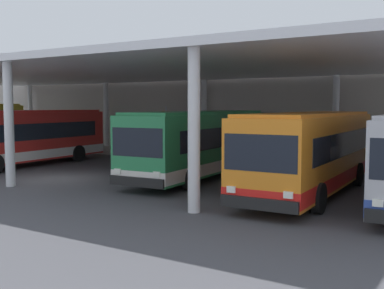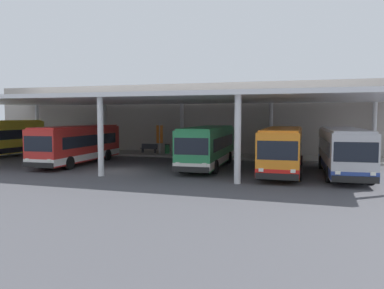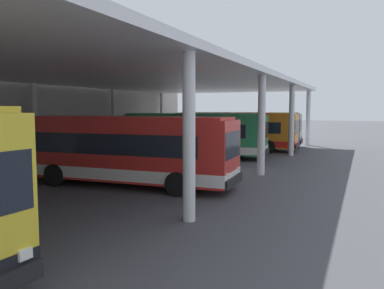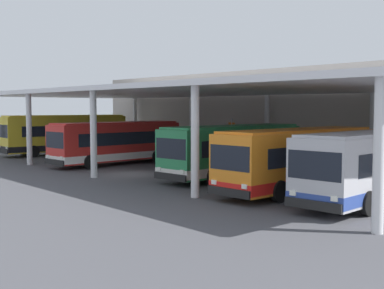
{
  "view_description": "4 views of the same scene",
  "coord_description": "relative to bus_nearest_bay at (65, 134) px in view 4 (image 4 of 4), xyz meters",
  "views": [
    {
      "loc": [
        17.32,
        -15.31,
        3.44
      ],
      "look_at": [
        5.99,
        2.51,
        1.71
      ],
      "focal_mm": 44.55,
      "sensor_mm": 36.0,
      "label": 1
    },
    {
      "loc": [
        13.89,
        -25.14,
        4.05
      ],
      "look_at": [
        3.98,
        4.86,
        1.69
      ],
      "focal_mm": 36.47,
      "sensor_mm": 36.0,
      "label": 2
    },
    {
      "loc": [
        -20.1,
        -7.43,
        3.53
      ],
      "look_at": [
        1.69,
        2.26,
        1.3
      ],
      "focal_mm": 36.17,
      "sensor_mm": 36.0,
      "label": 3
    },
    {
      "loc": [
        27.17,
        -18.42,
        4.23
      ],
      "look_at": [
        2.14,
        3.55,
        1.84
      ],
      "focal_mm": 47.98,
      "sensor_mm": 36.0,
      "label": 4
    }
  ],
  "objects": [
    {
      "name": "station_building_facade",
      "position": [
        15.67,
        11.23,
        1.88
      ],
      "size": [
        48.0,
        1.6,
        7.44
      ],
      "primitive_type": "cube",
      "color": "#ADA399",
      "rests_on": "ground"
    },
    {
      "name": "platform_kerb",
      "position": [
        15.67,
        7.98,
        -1.75
      ],
      "size": [
        42.0,
        4.5,
        0.18
      ],
      "primitive_type": "cube",
      "color": "#A39E93",
      "rests_on": "ground"
    },
    {
      "name": "bus_departing",
      "position": [
        31.06,
        -0.83,
        -0.19
      ],
      "size": [
        3.23,
        10.68,
        3.17
      ],
      "color": "#B7B7BC",
      "rests_on": "ground"
    },
    {
      "name": "ground_plane",
      "position": [
        15.67,
        -3.77,
        -1.84
      ],
      "size": [
        200.0,
        200.0,
        0.0
      ],
      "primitive_type": "plane",
      "color": "#47474C"
    },
    {
      "name": "canopy_shelter",
      "position": [
        15.67,
        1.73,
        3.45
      ],
      "size": [
        40.0,
        17.0,
        5.55
      ],
      "color": "silver",
      "rests_on": "ground"
    },
    {
      "name": "bus_second_bay",
      "position": [
        10.35,
        -1.14,
        -0.19
      ],
      "size": [
        3.14,
        10.66,
        3.17
      ],
      "color": "red",
      "rests_on": "ground"
    },
    {
      "name": "bus_far_bay",
      "position": [
        27.05,
        -1.12,
        -0.19
      ],
      "size": [
        2.99,
        10.61,
        3.17
      ],
      "color": "orange",
      "rests_on": "ground"
    },
    {
      "name": "banner_sign",
      "position": [
        14.21,
        7.17,
        0.14
      ],
      "size": [
        0.7,
        0.12,
        3.2
      ],
      "color": "#B2B2B7",
      "rests_on": "platform_kerb"
    },
    {
      "name": "bench_waiting",
      "position": [
        12.64,
        8.05,
        -1.18
      ],
      "size": [
        1.8,
        0.45,
        0.92
      ],
      "color": "#383D47",
      "rests_on": "platform_kerb"
    },
    {
      "name": "bus_nearest_bay",
      "position": [
        0.0,
        0.0,
        0.0
      ],
      "size": [
        3.24,
        11.47,
        3.57
      ],
      "color": "yellow",
      "rests_on": "ground"
    },
    {
      "name": "trash_bin",
      "position": [
        14.77,
        7.8,
        -1.16
      ],
      "size": [
        0.52,
        0.52,
        0.98
      ],
      "color": "#236638",
      "rests_on": "platform_kerb"
    },
    {
      "name": "bus_middle_bay",
      "position": [
        21.28,
        0.11,
        -0.19
      ],
      "size": [
        3.22,
        10.67,
        3.17
      ],
      "color": "#28844C",
      "rests_on": "ground"
    }
  ]
}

